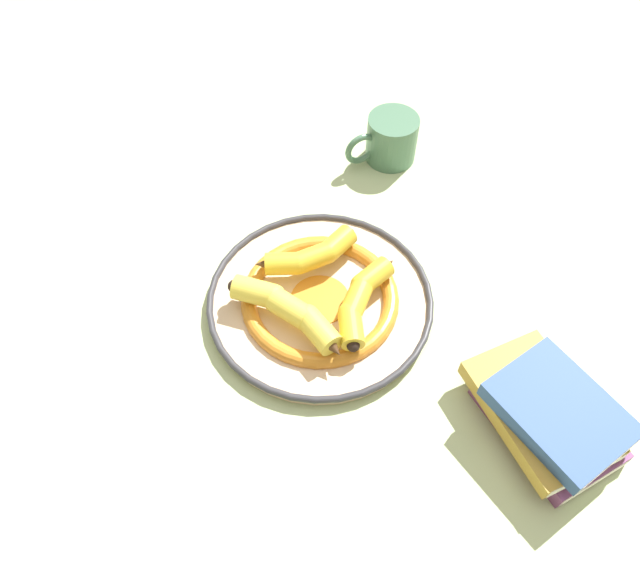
{
  "coord_description": "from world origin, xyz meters",
  "views": [
    {
      "loc": [
        0.5,
        -0.05,
        0.8
      ],
      "look_at": [
        -0.03,
        0.03,
        0.04
      ],
      "focal_mm": 35.0,
      "sensor_mm": 36.0,
      "label": 1
    }
  ],
  "objects_px": {
    "decorative_bowl": "(320,300)",
    "book_stack": "(549,416)",
    "banana_a": "(309,256)",
    "banana_b": "(361,299)",
    "coffee_mug": "(390,139)",
    "banana_c": "(290,311)"
  },
  "relations": [
    {
      "from": "decorative_bowl",
      "to": "banana_b",
      "type": "relative_size",
      "value": 2.18
    },
    {
      "from": "coffee_mug",
      "to": "banana_b",
      "type": "bearing_deg",
      "value": 53.82
    },
    {
      "from": "book_stack",
      "to": "coffee_mug",
      "type": "distance_m",
      "value": 0.56
    },
    {
      "from": "banana_a",
      "to": "book_stack",
      "type": "height_order",
      "value": "book_stack"
    },
    {
      "from": "decorative_bowl",
      "to": "book_stack",
      "type": "relative_size",
      "value": 1.51
    },
    {
      "from": "coffee_mug",
      "to": "banana_a",
      "type": "bearing_deg",
      "value": 36.95
    },
    {
      "from": "book_stack",
      "to": "coffee_mug",
      "type": "xyz_separation_m",
      "value": [
        -0.55,
        -0.09,
        0.0
      ]
    },
    {
      "from": "banana_a",
      "to": "banana_b",
      "type": "bearing_deg",
      "value": -71.69
    },
    {
      "from": "book_stack",
      "to": "coffee_mug",
      "type": "bearing_deg",
      "value": 167.27
    },
    {
      "from": "decorative_bowl",
      "to": "book_stack",
      "type": "height_order",
      "value": "book_stack"
    },
    {
      "from": "banana_b",
      "to": "banana_c",
      "type": "distance_m",
      "value": 0.11
    },
    {
      "from": "decorative_bowl",
      "to": "banana_b",
      "type": "bearing_deg",
      "value": 62.14
    },
    {
      "from": "decorative_bowl",
      "to": "banana_b",
      "type": "distance_m",
      "value": 0.07
    },
    {
      "from": "banana_b",
      "to": "coffee_mug",
      "type": "bearing_deg",
      "value": -169.32
    },
    {
      "from": "decorative_bowl",
      "to": "banana_a",
      "type": "relative_size",
      "value": 2.1
    },
    {
      "from": "banana_a",
      "to": "coffee_mug",
      "type": "bearing_deg",
      "value": 37.21
    },
    {
      "from": "banana_a",
      "to": "decorative_bowl",
      "type": "bearing_deg",
      "value": -100.0
    },
    {
      "from": "decorative_bowl",
      "to": "banana_c",
      "type": "height_order",
      "value": "banana_c"
    },
    {
      "from": "banana_b",
      "to": "coffee_mug",
      "type": "distance_m",
      "value": 0.36
    },
    {
      "from": "book_stack",
      "to": "coffee_mug",
      "type": "height_order",
      "value": "coffee_mug"
    },
    {
      "from": "decorative_bowl",
      "to": "banana_c",
      "type": "bearing_deg",
      "value": -54.38
    },
    {
      "from": "banana_a",
      "to": "banana_c",
      "type": "bearing_deg",
      "value": -130.27
    }
  ]
}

